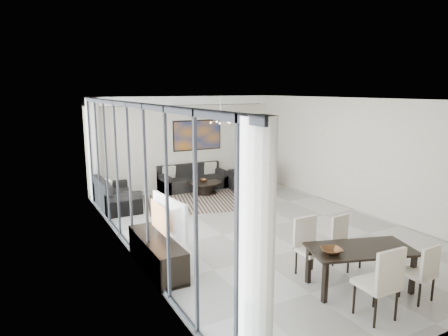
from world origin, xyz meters
TOP-DOWN VIEW (x-y plane):
  - room_shell at (0.46, 0.00)m, footprint 6.00×9.00m
  - window_wall at (-2.86, 0.00)m, footprint 0.37×8.95m
  - soffit at (0.00, 4.30)m, footprint 5.98×0.40m
  - painting at (0.50, 4.47)m, footprint 1.68×0.04m
  - chandelier at (0.30, 2.50)m, footprint 0.66×0.66m
  - rug at (-0.43, 2.60)m, footprint 3.31×2.84m
  - coffee_table at (0.22, 3.37)m, footprint 1.04×1.04m
  - bowl_coffee at (0.18, 3.37)m, footprint 0.28×0.28m
  - sofa_main at (0.12, 4.07)m, footprint 2.10×0.86m
  - loveseat at (-2.55, 3.05)m, footprint 0.91×1.62m
  - armchair at (1.59, 3.04)m, footprint 1.10×1.14m
  - side_table at (-2.30, 2.62)m, footprint 0.37×0.37m
  - tv_console at (-2.76, -0.90)m, footprint 0.50×1.79m
  - television at (-2.60, -0.85)m, footprint 0.30×1.21m
  - dining_table at (-0.17, -3.10)m, footprint 1.79×1.27m
  - dining_chair_sw at (-0.62, -3.91)m, footprint 0.51×0.51m
  - dining_chair_se at (0.33, -3.84)m, footprint 0.43×0.43m
  - dining_chair_nw at (-0.56, -2.32)m, footprint 0.46×0.46m
  - dining_chair_ne at (0.21, -2.36)m, footprint 0.46×0.46m
  - bowl_dining at (-0.72, -3.04)m, footprint 0.38×0.38m

SIDE VIEW (x-z plane):
  - rug at x=-0.43m, z-range 0.00..0.01m
  - coffee_table at x=0.22m, z-range 0.02..0.39m
  - sofa_main at x=0.12m, z-range -0.12..0.64m
  - loveseat at x=-2.55m, z-range -0.13..0.68m
  - tv_console at x=-2.76m, z-range 0.00..0.56m
  - armchair at x=1.59m, z-range -0.13..0.71m
  - side_table at x=-2.30m, z-range 0.08..0.60m
  - bowl_coffee at x=0.18m, z-range 0.36..0.44m
  - dining_chair_se at x=0.33m, z-range 0.06..0.96m
  - dining_chair_ne at x=0.21m, z-range 0.07..0.98m
  - dining_chair_nw at x=-0.56m, z-range 0.07..1.06m
  - dining_table at x=-0.17m, z-range 0.25..0.92m
  - dining_chair_sw at x=-0.62m, z-range 0.08..1.15m
  - bowl_dining at x=-0.72m, z-range 0.67..0.75m
  - television at x=-2.60m, z-range 0.56..1.25m
  - room_shell at x=0.46m, z-range 0.00..2.90m
  - window_wall at x=-2.86m, z-range 0.02..2.92m
  - painting at x=0.50m, z-range 1.16..2.14m
  - chandelier at x=0.30m, z-range 2.00..2.71m
  - soffit at x=0.00m, z-range 2.64..2.90m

